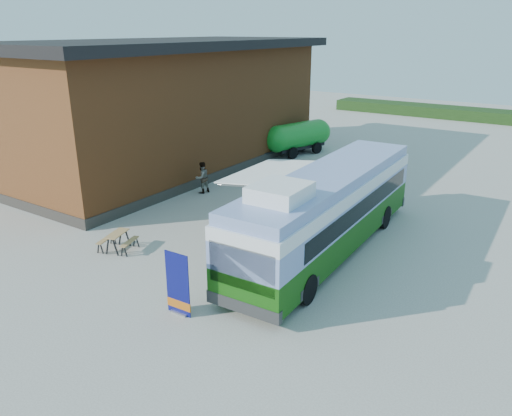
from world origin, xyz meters
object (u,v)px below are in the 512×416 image
Objects in this scene: banner at (178,290)px; person_b at (202,178)px; slurry_tanker at (298,136)px; picnic_table at (117,237)px; person_a at (283,204)px; bus at (327,209)px.

banner is 11.77m from person_b.
person_b is 0.29× the size of slurry_tanker.
slurry_tanker is at bearing 78.37° from picnic_table.
banner is at bearing -97.38° from person_a.
bus is 8.11m from picnic_table.
slurry_tanker is (-5.66, 11.48, 0.39)m from person_a.
slurry_tanker is at bearing 107.66° from banner.
picnic_table is 0.89× the size of person_a.
slurry_tanker is (-8.58, 13.16, -0.49)m from bus.
picnic_table is (-5.06, 2.13, -0.29)m from banner.
banner reaches higher than person_a.
person_b is 10.18m from slurry_tanker.
bus is at bearing -46.14° from person_a.
bus is 3.49m from person_a.
slurry_tanker is (-6.94, 19.68, 0.43)m from banner.
picnic_table is at bearing -138.19° from person_a.
picnic_table is 7.16m from person_a.
bus reaches higher than person_a.
bus is 9.14m from person_b.
person_a is (3.79, 6.07, 0.33)m from picnic_table.
picnic_table is (-6.71, -4.39, -1.21)m from bus.
slurry_tanker reaches higher than picnic_table.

